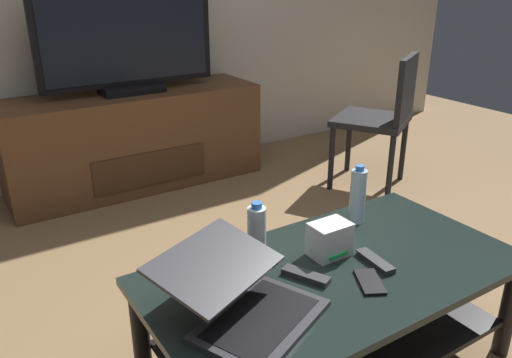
# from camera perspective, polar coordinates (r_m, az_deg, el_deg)

# --- Properties ---
(coffee_table) EXTENTS (1.28, 0.68, 0.41)m
(coffee_table) POSITION_cam_1_polar(r_m,az_deg,el_deg) (1.82, 8.63, -13.18)
(coffee_table) COLOR black
(coffee_table) RESTS_ON ground
(media_cabinet) EXTENTS (1.64, 0.51, 0.62)m
(media_cabinet) POSITION_cam_1_polar(r_m,az_deg,el_deg) (3.45, -13.34, 4.34)
(media_cabinet) COLOR brown
(media_cabinet) RESTS_ON ground
(television) EXTENTS (1.10, 0.20, 0.69)m
(television) POSITION_cam_1_polar(r_m,az_deg,el_deg) (3.29, -14.22, 14.99)
(television) COLOR black
(television) RESTS_ON media_cabinet
(dining_chair) EXTENTS (0.60, 0.60, 0.87)m
(dining_chair) POSITION_cam_1_polar(r_m,az_deg,el_deg) (3.36, 14.12, 7.09)
(dining_chair) COLOR black
(dining_chair) RESTS_ON ground
(laptop) EXTENTS (0.50, 0.52, 0.18)m
(laptop) POSITION_cam_1_polar(r_m,az_deg,el_deg) (1.49, -1.55, -13.08)
(laptop) COLOR #333338
(laptop) RESTS_ON coffee_table
(router_box) EXTENTS (0.14, 0.10, 0.12)m
(router_box) POSITION_cam_1_polar(r_m,az_deg,el_deg) (1.79, 8.26, -6.70)
(router_box) COLOR white
(router_box) RESTS_ON coffee_table
(water_bottle_near) EXTENTS (0.06, 0.06, 0.24)m
(water_bottle_near) POSITION_cam_1_polar(r_m,az_deg,el_deg) (2.02, 11.32, -1.83)
(water_bottle_near) COLOR silver
(water_bottle_near) RESTS_ON coffee_table
(water_bottle_far) EXTENTS (0.06, 0.06, 0.22)m
(water_bottle_far) POSITION_cam_1_polar(r_m,az_deg,el_deg) (1.71, 0.08, -6.25)
(water_bottle_far) COLOR silver
(water_bottle_far) RESTS_ON coffee_table
(cell_phone) EXTENTS (0.13, 0.16, 0.01)m
(cell_phone) POSITION_cam_1_polar(r_m,az_deg,el_deg) (1.69, 12.61, -11.16)
(cell_phone) COLOR black
(cell_phone) RESTS_ON coffee_table
(tv_remote) EXTENTS (0.06, 0.16, 0.02)m
(tv_remote) POSITION_cam_1_polar(r_m,az_deg,el_deg) (1.79, 13.18, -8.94)
(tv_remote) COLOR #2D2D30
(tv_remote) RESTS_ON coffee_table
(soundbar_remote) EXTENTS (0.11, 0.16, 0.02)m
(soundbar_remote) POSITION_cam_1_polar(r_m,az_deg,el_deg) (1.68, 5.60, -10.71)
(soundbar_remote) COLOR #2D2D30
(soundbar_remote) RESTS_ON coffee_table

